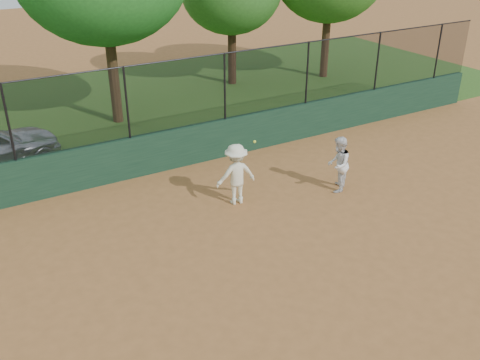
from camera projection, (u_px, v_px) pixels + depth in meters
ground at (261, 283)px, 10.88m from camera, size 80.00×80.00×0.00m
back_wall at (149, 154)px, 15.25m from camera, size 26.00×0.20×1.20m
grass_strip at (91, 113)px, 20.15m from camera, size 36.00×12.00×0.01m
player_second at (338, 164)px, 14.21m from camera, size 0.94×0.93×1.53m
player_main at (236, 174)px, 13.57m from camera, size 1.11×0.72×1.78m
fence_assembly at (143, 99)px, 14.51m from camera, size 26.00×0.06×2.00m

